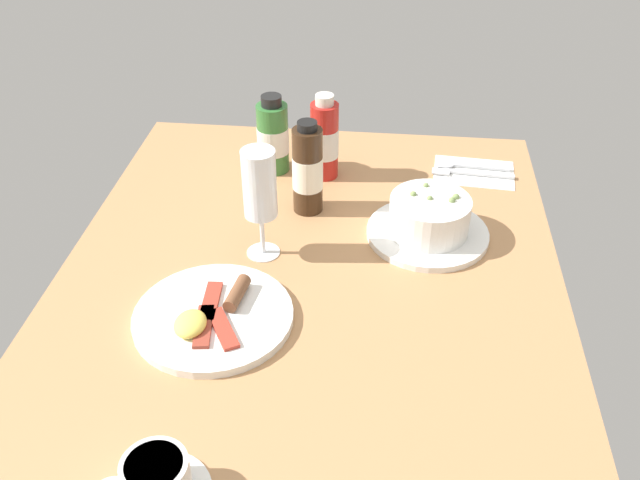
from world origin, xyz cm
name	(u,v)px	position (x,y,z in cm)	size (l,w,h in cm)	color
ground_plane	(307,291)	(0.00, 0.00, -1.50)	(110.00, 84.00, 3.00)	#B27F51
porridge_bowl	(429,219)	(15.84, -19.75, 3.72)	(21.78, 21.78, 8.46)	white
cutlery_setting	(471,171)	(39.44, -29.15, 0.27)	(12.98, 17.21, 0.90)	white
wine_glass	(260,188)	(7.76, 8.64, 13.09)	(5.76, 5.76, 19.97)	white
sauce_bottle_red	(324,140)	(35.18, 0.82, 8.04)	(5.68, 5.68, 17.55)	#B21E19
sauce_bottle_brown	(308,170)	(22.36, 2.59, 8.46)	(5.66, 5.66, 18.15)	#382314
sauce_bottle_green	(273,137)	(36.50, 11.37, 7.39)	(6.41, 6.41, 16.28)	#337233
breakfast_plate	(213,316)	(-10.30, 13.35, 0.92)	(24.60, 24.60, 3.70)	white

